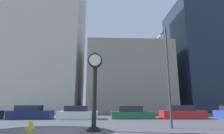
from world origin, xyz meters
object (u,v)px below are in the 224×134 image
car_red (182,113)px  street_lamp_right (165,61)px  street_clock (95,84)px  car_navy (31,113)px  car_green (132,113)px  car_white (78,113)px  fire_hydrant_near (30,127)px

car_red → street_lamp_right: 8.75m
street_clock → street_lamp_right: 5.35m
car_navy → car_green: 10.46m
street_lamp_right → car_white: bearing=135.9°
car_navy → car_white: size_ratio=1.07×
car_navy → street_clock: bearing=-51.9°
car_navy → car_red: bearing=-2.6°
car_white → fire_hydrant_near: bearing=-95.8°
street_lamp_right → car_navy: bearing=149.0°
car_green → car_red: size_ratio=0.99×
street_clock → car_navy: (-6.94, 8.35, -2.09)m
car_red → fire_hydrant_near: size_ratio=6.17×
street_clock → street_lamp_right: size_ratio=0.69×
car_green → fire_hydrant_near: 11.69m
car_white → car_green: size_ratio=0.90×
car_red → car_white: bearing=-178.7°
car_white → car_red: car_red is taller
car_white → car_red: bearing=0.5°
car_red → street_lamp_right: size_ratio=0.66×
car_navy → car_white: bearing=-5.5°
car_red → street_lamp_right: (-3.87, -6.82, 3.89)m
car_navy → street_lamp_right: bearing=-32.6°
car_navy → car_white: (4.85, -0.33, -0.02)m
car_navy → car_white: 4.86m
car_white → fire_hydrant_near: car_white is taller
car_green → street_lamp_right: (1.37, -7.16, 3.92)m
car_green → car_white: bearing=-176.3°
car_white → car_green: bearing=4.2°
car_white → car_red: (10.85, 0.05, 0.02)m
car_white → street_lamp_right: street_lamp_right is taller
street_clock → car_navy: 11.06m
car_navy → car_red: (15.70, -0.28, 0.00)m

